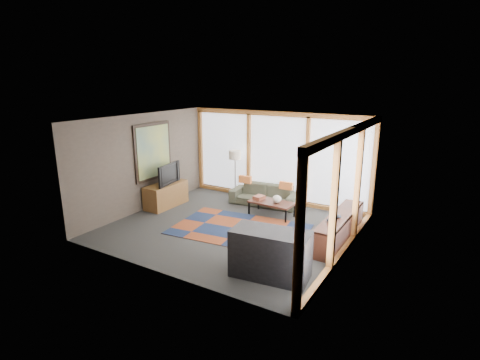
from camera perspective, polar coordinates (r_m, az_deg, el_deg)
The scene contains 17 objects.
ground at distance 9.08m, azimuth -1.31°, elevation -7.28°, with size 5.50×5.50×0.00m, color #292A27.
room_envelope at distance 8.85m, azimuth 3.29°, elevation 2.56°, with size 5.52×5.02×2.62m.
rug at distance 8.99m, azimuth -0.04°, elevation -7.48°, with size 3.11×2.00×0.01m, color brown.
sofa at distance 10.64m, azimuth 3.78°, elevation -2.29°, with size 1.93×0.75×0.56m, color #3C3D2E.
pillow_left at distance 10.77m, azimuth 0.79°, elevation 0.10°, with size 0.38×0.11×0.21m, color orange.
pillow_right at distance 10.22m, azimuth 7.05°, elevation -0.85°, with size 0.38×0.11×0.21m, color orange.
floor_lamp at distance 11.10m, azimuth -0.75°, elevation 0.85°, with size 0.36×0.36×1.44m, color black, non-canonical shape.
coffee_table at distance 9.81m, azimuth 4.82°, elevation -4.39°, with size 1.15×0.58×0.38m, color black, non-canonical shape.
book_stack at distance 9.92m, azimuth 2.92°, elevation -2.68°, with size 0.22×0.28×0.09m, color brown.
vase at distance 9.65m, azimuth 5.62°, elevation -2.91°, with size 0.23×0.23×0.20m, color beige.
bookshelf at distance 8.59m, azimuth 14.94°, elevation -7.03°, with size 0.43×2.39×0.60m, color black, non-canonical shape.
bowl_a at distance 8.00m, azimuth 13.70°, elevation -5.95°, with size 0.19×0.19×0.09m, color black.
bowl_b at distance 8.29m, azimuth 14.70°, elevation -5.36°, with size 0.15×0.15×0.07m, color black.
shelf_picture at distance 9.05m, azimuth 17.32°, elevation -2.70°, with size 0.04×0.30×0.40m, color black.
tv_console at distance 10.68m, azimuth -11.20°, elevation -2.23°, with size 0.54×1.30×0.65m, color brown.
television at distance 10.49m, azimuth -11.19°, elevation 0.94°, with size 1.01×0.13×0.58m, color black.
bar_counter at distance 6.84m, azimuth 4.65°, elevation -11.18°, with size 1.39×0.65×0.88m, color black.
Camera 1 is at (4.50, -7.09, 3.48)m, focal length 28.00 mm.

